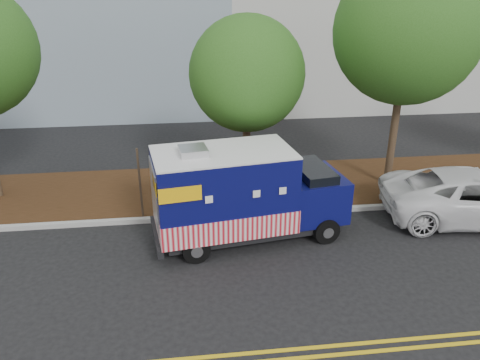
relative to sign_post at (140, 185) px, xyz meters
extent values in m
plane|color=black|center=(1.92, -1.55, -1.20)|extent=(120.00, 120.00, 0.00)
cube|color=#9E9E99|center=(1.92, -0.15, -1.12)|extent=(120.00, 0.18, 0.15)
cube|color=black|center=(1.92, 1.95, -1.12)|extent=(120.00, 4.00, 0.15)
cube|color=gold|center=(1.92, -6.00, -1.19)|extent=(120.00, 0.10, 0.01)
cylinder|color=#38281C|center=(3.52, 1.88, 0.40)|extent=(0.26, 0.26, 3.19)
sphere|color=#295919|center=(3.52, 1.88, 2.94)|extent=(3.77, 3.77, 3.77)
cylinder|color=#38281C|center=(8.60, 1.49, 0.94)|extent=(0.26, 0.26, 4.28)
sphere|color=#295919|center=(8.60, 1.49, 4.26)|extent=(4.70, 4.70, 4.70)
cube|color=#473828|center=(0.00, 0.00, 0.00)|extent=(0.06, 0.06, 2.40)
cube|color=black|center=(3.23, -1.35, -0.82)|extent=(5.23, 2.44, 0.25)
cube|color=#0A0C4A|center=(2.43, -1.47, 0.42)|extent=(4.04, 2.60, 2.16)
cube|color=red|center=(2.43, -1.47, -0.35)|extent=(4.08, 2.66, 0.67)
cube|color=white|center=(2.43, -1.47, 1.51)|extent=(4.04, 2.60, 0.05)
cube|color=#B7B7BA|center=(1.63, -1.59, 1.63)|extent=(0.82, 0.82, 0.20)
cube|color=#0A0C4A|center=(5.10, -1.07, -0.08)|extent=(1.89, 2.15, 1.26)
cube|color=black|center=(5.05, -1.08, 0.53)|extent=(1.15, 1.87, 0.58)
cube|color=black|center=(5.91, -0.95, -0.50)|extent=(0.34, 1.79, 0.27)
cube|color=black|center=(0.52, -1.76, -0.80)|extent=(0.46, 2.02, 0.25)
cube|color=#B7B7BA|center=(0.55, -1.75, 0.46)|extent=(0.28, 1.60, 1.71)
cube|color=#B7B7BA|center=(2.54, -0.37, 0.46)|extent=(1.60, 0.28, 0.99)
cube|color=yellow|center=(1.26, -2.73, 0.91)|extent=(1.07, 0.18, 0.40)
cube|color=yellow|center=(0.94, -0.61, 0.91)|extent=(1.07, 0.18, 0.40)
cylinder|color=black|center=(5.32, -1.96, -0.82)|extent=(0.78, 0.36, 0.75)
cylinder|color=black|center=(5.05, -0.15, -0.82)|extent=(0.78, 0.36, 0.75)
cylinder|color=black|center=(1.59, -2.52, -0.82)|extent=(0.78, 0.36, 0.75)
cylinder|color=black|center=(1.32, -0.71, -0.82)|extent=(0.78, 0.36, 0.75)
imported|color=silver|center=(10.29, -1.10, -0.42)|extent=(5.92, 3.31, 1.56)
camera|label=1|loc=(1.50, -13.22, 5.90)|focal=35.00mm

